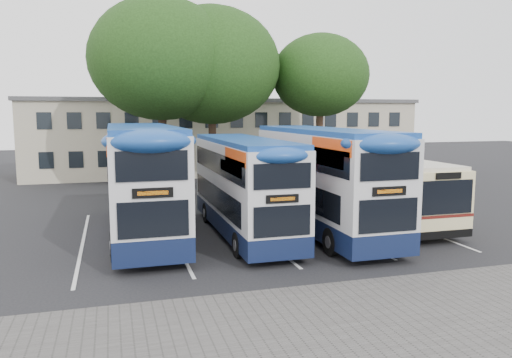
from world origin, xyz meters
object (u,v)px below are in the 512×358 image
Objects in this scene: tree_left at (161,59)px; tree_right at (320,76)px; lamp_post at (323,112)px; bus_single at (378,184)px; bus_dd_right at (322,175)px; tree_mid at (212,66)px; bus_dd_left at (142,176)px; bus_dd_mid at (244,182)px.

tree_right is (10.77, 0.44, -0.73)m from tree_left.
lamp_post is 0.90× the size of bus_single.
tree_right is 0.99× the size of bus_dd_right.
tree_right is at bearing 2.31° from tree_left.
tree_right reaches higher than bus_dd_right.
tree_left is at bearing 130.03° from bus_single.
tree_mid is (3.33, 0.90, -0.22)m from tree_left.
tree_mid is 14.47m from bus_dd_right.
bus_dd_left is (-14.38, -14.35, -2.59)m from lamp_post.
tree_mid is (-9.09, -2.64, 3.00)m from lamp_post.
lamp_post is 9.93m from tree_mid.
bus_single is (-1.78, -11.14, -5.88)m from tree_right.
bus_dd_left is at bearing 164.92° from bus_dd_mid.
bus_dd_left is 7.51m from bus_dd_right.
bus_dd_mid is (-8.71, -12.33, -5.36)m from tree_right.
bus_dd_left is at bearing -114.32° from tree_mid.
tree_right reaches higher than lamp_post.
bus_dd_left is (-1.96, -10.81, -5.81)m from tree_left.
tree_left is 14.63m from bus_dd_right.
tree_left is at bearing 79.70° from bus_dd_left.
tree_left is at bearing -164.92° from tree_mid.
lamp_post reaches higher than bus_dd_left.
tree_mid is 1.19× the size of bus_single.
tree_mid is 14.40m from bus_single.
bus_dd_left is at bearing -100.30° from tree_left.
bus_single is (8.99, -10.70, -6.61)m from tree_left.
lamp_post is 20.47m from bus_dd_left.
bus_single is at bearing 9.76° from bus_dd_mid.
bus_dd_right is at bearing -113.92° from lamp_post.
bus_dd_right is (7.37, -1.45, -0.07)m from bus_dd_left.
tree_mid is 1.14× the size of tree_right.
bus_single is (6.93, 1.19, -0.52)m from bus_dd_mid.
bus_dd_mid is at bearing -170.24° from bus_single.
bus_dd_left reaches higher than bus_dd_mid.
tree_left reaches higher than bus_dd_mid.
tree_mid reaches higher than bus_dd_mid.
tree_left is 1.16× the size of tree_right.
bus_dd_mid is (2.06, -11.90, -6.09)m from tree_left.
tree_right is 12.72m from bus_single.
tree_mid is at bearing 84.35° from bus_dd_mid.
bus_dd_mid is (-1.26, -12.79, -5.87)m from tree_mid.
tree_left is 12.43m from bus_dd_left.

